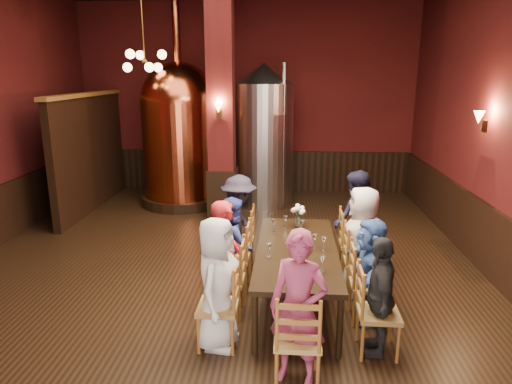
# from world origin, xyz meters

# --- Properties ---
(room) EXTENTS (10.00, 10.02, 4.50)m
(room) POSITION_xyz_m (0.00, 0.00, 2.25)
(room) COLOR black
(room) RESTS_ON ground
(wainscot_right) EXTENTS (0.08, 9.90, 1.00)m
(wainscot_right) POSITION_xyz_m (3.96, 0.00, 0.50)
(wainscot_right) COLOR black
(wainscot_right) RESTS_ON ground
(wainscot_back) EXTENTS (7.90, 0.08, 1.00)m
(wainscot_back) POSITION_xyz_m (0.00, 4.96, 0.50)
(wainscot_back) COLOR black
(wainscot_back) RESTS_ON ground
(column) EXTENTS (0.58, 0.58, 4.50)m
(column) POSITION_xyz_m (-0.30, 2.80, 2.25)
(column) COLOR #4A1110
(column) RESTS_ON ground
(partition) EXTENTS (0.22, 3.50, 2.40)m
(partition) POSITION_xyz_m (-3.20, 3.20, 1.20)
(partition) COLOR black
(partition) RESTS_ON ground
(pendant_cluster) EXTENTS (0.90, 0.90, 1.70)m
(pendant_cluster) POSITION_xyz_m (-1.80, 2.90, 3.10)
(pendant_cluster) COLOR #A57226
(pendant_cluster) RESTS_ON room
(sconce_wall) EXTENTS (0.20, 0.20, 0.36)m
(sconce_wall) POSITION_xyz_m (3.90, 0.80, 2.20)
(sconce_wall) COLOR black
(sconce_wall) RESTS_ON room
(sconce_column) EXTENTS (0.20, 0.20, 0.36)m
(sconce_column) POSITION_xyz_m (-0.30, 2.50, 2.20)
(sconce_column) COLOR black
(sconce_column) RESTS_ON column
(dining_table) EXTENTS (1.03, 2.41, 0.75)m
(dining_table) POSITION_xyz_m (1.13, -0.79, 0.69)
(dining_table) COLOR black
(dining_table) RESTS_ON ground
(chair_0) EXTENTS (0.47, 0.47, 0.92)m
(chair_0) POSITION_xyz_m (0.26, -1.78, 0.46)
(chair_0) COLOR brown
(chair_0) RESTS_ON ground
(person_0) EXTENTS (0.59, 0.79, 1.46)m
(person_0) POSITION_xyz_m (0.26, -1.78, 0.73)
(person_0) COLOR silver
(person_0) RESTS_ON ground
(chair_1) EXTENTS (0.47, 0.47, 0.92)m
(chair_1) POSITION_xyz_m (0.27, -1.11, 0.46)
(chair_1) COLOR brown
(chair_1) RESTS_ON ground
(person_1) EXTENTS (0.38, 0.55, 1.45)m
(person_1) POSITION_xyz_m (0.27, -1.11, 0.73)
(person_1) COLOR red
(person_1) RESTS_ON ground
(chair_2) EXTENTS (0.47, 0.47, 0.92)m
(chair_2) POSITION_xyz_m (0.28, -0.45, 0.46)
(chair_2) COLOR brown
(chair_2) RESTS_ON ground
(person_2) EXTENTS (0.47, 0.70, 1.31)m
(person_2) POSITION_xyz_m (0.28, -0.45, 0.65)
(person_2) COLOR navy
(person_2) RESTS_ON ground
(chair_3) EXTENTS (0.47, 0.47, 0.92)m
(chair_3) POSITION_xyz_m (0.29, 0.22, 0.46)
(chair_3) COLOR brown
(chair_3) RESTS_ON ground
(person_3) EXTENTS (0.63, 0.99, 1.45)m
(person_3) POSITION_xyz_m (0.29, 0.22, 0.72)
(person_3) COLOR black
(person_3) RESTS_ON ground
(chair_4) EXTENTS (0.47, 0.47, 0.92)m
(chair_4) POSITION_xyz_m (1.96, -1.80, 0.46)
(chair_4) COLOR brown
(chair_4) RESTS_ON ground
(person_4) EXTENTS (0.39, 0.79, 1.30)m
(person_4) POSITION_xyz_m (1.96, -1.80, 0.65)
(person_4) COLOR black
(person_4) RESTS_ON ground
(chair_5) EXTENTS (0.47, 0.47, 0.92)m
(chair_5) POSITION_xyz_m (1.97, -1.13, 0.46)
(chair_5) COLOR brown
(chair_5) RESTS_ON ground
(person_5) EXTENTS (0.43, 1.20, 1.28)m
(person_5) POSITION_xyz_m (1.97, -1.13, 0.64)
(person_5) COLOR #3557A0
(person_5) RESTS_ON ground
(chair_6) EXTENTS (0.47, 0.47, 0.92)m
(chair_6) POSITION_xyz_m (1.98, -0.47, 0.46)
(chair_6) COLOR brown
(chair_6) RESTS_ON ground
(person_6) EXTENTS (0.52, 0.75, 1.48)m
(person_6) POSITION_xyz_m (1.98, -0.47, 0.74)
(person_6) COLOR beige
(person_6) RESTS_ON ground
(chair_7) EXTENTS (0.47, 0.47, 0.92)m
(chair_7) POSITION_xyz_m (1.99, 0.20, 0.46)
(chair_7) COLOR brown
(chair_7) RESTS_ON ground
(person_7) EXTENTS (0.39, 0.76, 1.54)m
(person_7) POSITION_xyz_m (1.99, 0.20, 0.77)
(person_7) COLOR black
(person_7) RESTS_ON ground
(chair_8) EXTENTS (0.47, 0.47, 0.92)m
(chair_8) POSITION_xyz_m (1.11, -2.34, 0.46)
(chair_8) COLOR brown
(chair_8) RESTS_ON ground
(person_8) EXTENTS (0.65, 0.54, 1.53)m
(person_8) POSITION_xyz_m (1.11, -2.34, 0.77)
(person_8) COLOR #872D4C
(person_8) RESTS_ON ground
(copper_kettle) EXTENTS (1.87, 1.87, 4.41)m
(copper_kettle) POSITION_xyz_m (-1.34, 3.73, 1.61)
(copper_kettle) COLOR black
(copper_kettle) RESTS_ON ground
(steel_vessel) EXTENTS (1.69, 1.69, 3.08)m
(steel_vessel) POSITION_xyz_m (0.49, 3.80, 1.54)
(steel_vessel) COLOR #B2B2B7
(steel_vessel) RESTS_ON ground
(rose_vase) EXTENTS (0.20, 0.20, 0.34)m
(rose_vase) POSITION_xyz_m (1.16, 0.02, 0.97)
(rose_vase) COLOR white
(rose_vase) RESTS_ON dining_table
(wine_glass_0) EXTENTS (0.07, 0.07, 0.17)m
(wine_glass_0) POSITION_xyz_m (1.46, -0.83, 0.83)
(wine_glass_0) COLOR white
(wine_glass_0) RESTS_ON dining_table
(wine_glass_1) EXTENTS (0.07, 0.07, 0.17)m
(wine_glass_1) POSITION_xyz_m (0.98, -0.00, 0.83)
(wine_glass_1) COLOR white
(wine_glass_1) RESTS_ON dining_table
(wine_glass_2) EXTENTS (0.07, 0.07, 0.17)m
(wine_glass_2) POSITION_xyz_m (1.22, -0.88, 0.83)
(wine_glass_2) COLOR white
(wine_glass_2) RESTS_ON dining_table
(wine_glass_3) EXTENTS (0.07, 0.07, 0.17)m
(wine_glass_3) POSITION_xyz_m (1.35, -0.73, 0.83)
(wine_glass_3) COLOR white
(wine_glass_3) RESTS_ON dining_table
(wine_glass_4) EXTENTS (0.07, 0.07, 0.17)m
(wine_glass_4) POSITION_xyz_m (1.39, -1.45, 0.83)
(wine_glass_4) COLOR white
(wine_glass_4) RESTS_ON dining_table
(wine_glass_5) EXTENTS (0.07, 0.07, 0.17)m
(wine_glass_5) POSITION_xyz_m (1.28, -0.88, 0.83)
(wine_glass_5) COLOR white
(wine_glass_5) RESTS_ON dining_table
(wine_glass_6) EXTENTS (0.07, 0.07, 0.17)m
(wine_glass_6) POSITION_xyz_m (0.79, -1.08, 0.83)
(wine_glass_6) COLOR white
(wine_glass_6) RESTS_ON dining_table
(wine_glass_7) EXTENTS (0.07, 0.07, 0.17)m
(wine_glass_7) POSITION_xyz_m (0.82, -0.17, 0.83)
(wine_glass_7) COLOR white
(wine_glass_7) RESTS_ON dining_table
(wine_glass_8) EXTENTS (0.07, 0.07, 0.17)m
(wine_glass_8) POSITION_xyz_m (1.21, -0.18, 0.83)
(wine_glass_8) COLOR white
(wine_glass_8) RESTS_ON dining_table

